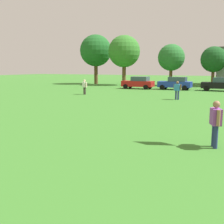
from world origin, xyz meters
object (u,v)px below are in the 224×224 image
parked_car_blue_1 (175,83)px  tree_left (124,52)px  parked_car_red_0 (138,83)px  parked_car_black_2 (220,84)px  adult_bystander (216,120)px  bystander_near_trees (85,86)px  tree_center (171,58)px  bystander_midfield (177,89)px  tree_far_left (96,51)px  tree_right (214,59)px

parked_car_blue_1 → tree_left: tree_left is taller
parked_car_red_0 → parked_car_black_2: 10.55m
adult_bystander → parked_car_black_2: size_ratio=0.40×
parked_car_black_2 → tree_left: size_ratio=0.53×
bystander_near_trees → parked_car_blue_1: 13.28m
bystander_near_trees → tree_center: bearing=-77.2°
parked_car_red_0 → bystander_near_trees: bearing=76.8°
adult_bystander → bystander_midfield: adult_bystander is taller
bystander_near_trees → bystander_midfield: bearing=-157.4°
parked_car_red_0 → parked_car_blue_1: bearing=-172.5°
parked_car_blue_1 → tree_far_left: (-15.97, 7.43, 5.01)m
bystander_midfield → parked_car_red_0: size_ratio=0.39×
bystander_midfield → tree_far_left: 27.27m
adult_bystander → tree_right: size_ratio=0.28×
tree_center → adult_bystander: bearing=-74.1°
tree_far_left → tree_right: (19.76, 1.33, -1.74)m
bystander_near_trees → tree_center: size_ratio=0.24×
bystander_midfield → tree_far_left: bearing=154.4°
parked_car_blue_1 → tree_left: 12.71m
tree_left → tree_right: (13.81, 2.50, -1.40)m
bystander_midfield → tree_left: size_ratio=0.20×
tree_left → tree_right: size_ratio=1.34×
parked_car_blue_1 → parked_car_red_0: bearing=7.5°
tree_far_left → tree_center: tree_far_left is taller
bystander_near_trees → parked_car_blue_1: (7.40, 11.02, -0.09)m
parked_car_red_0 → tree_far_left: 14.55m
parked_car_blue_1 → tree_left: bearing=-32.0°
tree_left → bystander_midfield: bearing=-54.6°
parked_car_blue_1 → tree_left: size_ratio=0.53×
tree_left → tree_far_left: bearing=168.9°
tree_far_left → tree_right: bearing=3.8°
bystander_midfield → tree_center: 20.91m
parked_car_red_0 → parked_car_blue_1: size_ratio=1.00×
bystander_midfield → parked_car_black_2: size_ratio=0.39×
adult_bystander → tree_left: 37.53m
bystander_midfield → tree_left: (-12.79, 18.03, 4.53)m
adult_bystander → tree_center: (-9.95, 34.83, 3.47)m
bystander_near_trees → parked_car_black_2: 17.14m
parked_car_red_0 → tree_center: size_ratio=0.65×
adult_bystander → parked_car_blue_1: bearing=-3.7°
bystander_near_trees → tree_left: (-2.62, 17.29, 4.58)m
tree_right → parked_car_red_0: bearing=-132.9°
adult_bystander → tree_left: size_ratio=0.21×
tree_far_left → tree_right: 19.88m
adult_bystander → tree_far_left: tree_far_left is taller
parked_car_black_2 → tree_left: bearing=-21.3°
tree_center → tree_right: 6.43m
adult_bystander → bystander_midfield: 15.61m
parked_car_blue_1 → tree_right: (3.79, 8.76, 3.27)m
bystander_midfield → parked_car_blue_1: 12.09m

